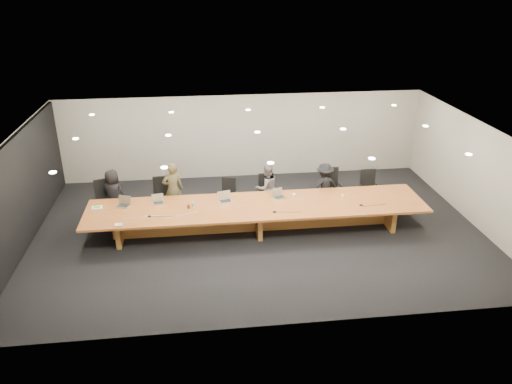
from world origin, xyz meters
TOP-DOWN VIEW (x-y plane):
  - ground at (0.00, 0.00)m, footprint 12.00×12.00m
  - back_wall at (0.00, 4.00)m, footprint 12.00×0.02m
  - left_wall_panel at (-5.94, 0.00)m, footprint 0.08×7.84m
  - conference_table at (0.00, 0.00)m, footprint 9.00×1.80m
  - chair_far_left at (-4.12, 1.17)m, footprint 0.75×0.75m
  - chair_left at (-2.57, 1.29)m, footprint 0.64×0.64m
  - chair_mid_left at (-0.71, 1.28)m, footprint 0.64×0.64m
  - chair_mid_right at (0.44, 1.25)m, footprint 0.56×0.56m
  - chair_right at (2.35, 1.20)m, footprint 0.62×0.62m
  - chair_far_right at (3.52, 1.21)m, footprint 0.56×0.56m
  - person_a at (-3.92, 1.27)m, footprint 0.81×0.66m
  - person_b at (-2.25, 1.19)m, footprint 0.65×0.49m
  - person_c at (0.42, 1.19)m, footprint 0.83×0.73m
  - person_d at (2.12, 1.16)m, footprint 1.00×0.72m
  - laptop_a at (-3.54, 0.35)m, footprint 0.41×0.36m
  - laptop_b at (-2.62, 0.43)m, footprint 0.34×0.27m
  - laptop_c at (-0.83, 0.31)m, footprint 0.40×0.33m
  - laptop_d at (0.65, 0.39)m, footprint 0.39×0.34m
  - water_bottle at (-1.70, 0.02)m, footprint 0.07×0.07m
  - amber_mug at (-1.82, 0.04)m, footprint 0.10×0.10m
  - paper_cup_near at (1.06, 0.39)m, footprint 0.10×0.10m
  - paper_cup_far at (2.38, 0.20)m, footprint 0.08×0.08m
  - notepad at (-4.21, 0.35)m, footprint 0.31×0.27m
  - lime_gadget at (-4.20, 0.35)m, footprint 0.17×0.11m
  - av_box at (-3.51, -0.73)m, footprint 0.21×0.17m
  - mic_left at (-2.80, -0.33)m, footprint 0.12×0.12m
  - mic_center at (0.39, -0.47)m, footprint 0.12×0.12m
  - mic_right at (2.74, -0.34)m, footprint 0.15×0.15m

SIDE VIEW (x-z plane):
  - ground at x=0.00m, z-range 0.00..0.00m
  - chair_mid_left at x=-0.71m, z-range 0.00..1.01m
  - conference_table at x=0.00m, z-range 0.15..0.90m
  - chair_mid_right at x=0.44m, z-range 0.00..1.08m
  - chair_far_right at x=3.52m, z-range 0.00..1.08m
  - chair_left at x=-2.57m, z-range 0.00..1.12m
  - chair_far_left at x=-4.12m, z-range 0.00..1.17m
  - chair_right at x=2.35m, z-range 0.00..1.19m
  - person_d at x=2.12m, z-range 0.00..1.39m
  - person_a at x=-3.92m, z-range 0.00..1.44m
  - person_c at x=0.42m, z-range 0.00..1.44m
  - notepad at x=-4.21m, z-range 0.75..0.77m
  - mic_left at x=-2.80m, z-range 0.75..0.78m
  - mic_right at x=2.74m, z-range 0.75..0.78m
  - mic_center at x=0.39m, z-range 0.75..0.78m
  - av_box at x=-3.51m, z-range 0.75..0.78m
  - lime_gadget at x=-4.20m, z-range 0.77..0.79m
  - paper_cup_far at x=2.38m, z-range 0.75..0.84m
  - amber_mug at x=-1.82m, z-range 0.75..0.85m
  - paper_cup_near at x=1.06m, z-range 0.75..0.85m
  - person_b at x=-2.25m, z-range 0.00..1.61m
  - water_bottle at x=-1.70m, z-range 0.75..0.94m
  - laptop_b at x=-2.62m, z-range 0.75..0.99m
  - laptop_d at x=0.65m, z-range 0.75..1.01m
  - laptop_a at x=-3.54m, z-range 0.75..1.02m
  - laptop_c at x=-0.83m, z-range 0.75..1.03m
  - left_wall_panel at x=-5.94m, z-range 0.00..2.74m
  - back_wall at x=0.00m, z-range 0.00..2.80m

